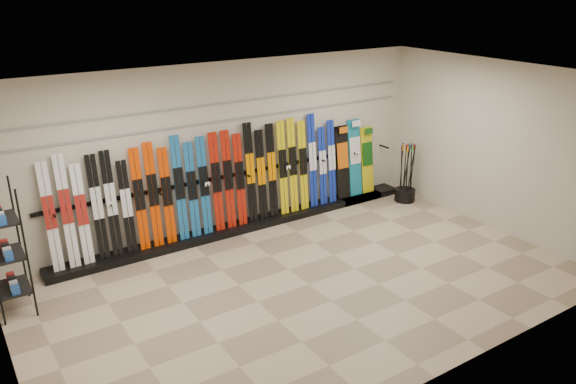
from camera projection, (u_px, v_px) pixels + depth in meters
floor at (309, 284)px, 8.36m from camera, size 8.00×8.00×0.00m
back_wall at (228, 148)px, 9.78m from camera, size 8.00×0.00×8.00m
right_wall at (496, 147)px, 9.87m from camera, size 0.00×5.00×5.00m
ceiling at (312, 83)px, 7.30m from camera, size 8.00×8.00×0.00m
ski_rack_base at (247, 225)px, 10.24m from camera, size 8.00×0.40×0.12m
skis at (211, 185)px, 9.60m from camera, size 5.38×0.21×1.81m
snowboards at (354, 160)px, 11.31m from camera, size 0.93×0.24×1.54m
accessory_rack at (6, 250)px, 7.40m from camera, size 0.40×0.60×1.82m
pole_bin at (405, 195)px, 11.49m from camera, size 0.41×0.41×0.25m
ski_poles at (407, 172)px, 11.32m from camera, size 0.37×0.33×1.18m
slatwall_rail_0 at (227, 120)px, 9.59m from camera, size 7.60×0.02×0.03m
slatwall_rail_1 at (226, 103)px, 9.48m from camera, size 7.60×0.02×0.03m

